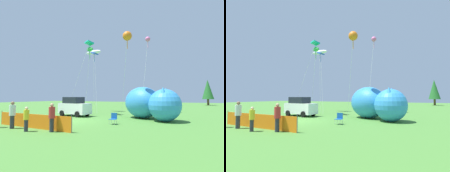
# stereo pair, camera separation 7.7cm
# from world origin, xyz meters

# --- Properties ---
(ground_plane) EXTENTS (120.00, 120.00, 0.00)m
(ground_plane) POSITION_xyz_m (0.00, 0.00, 0.00)
(ground_plane) COLOR #477F33
(parked_car) EXTENTS (4.14, 2.19, 2.21)m
(parked_car) POSITION_xyz_m (-2.70, 3.61, 1.08)
(parked_car) COLOR white
(parked_car) RESTS_ON ground
(folding_chair) EXTENTS (0.57, 0.57, 0.91)m
(folding_chair) POSITION_xyz_m (4.03, 0.15, 0.51)
(folding_chair) COLOR #1959A5
(folding_chair) RESTS_ON ground
(inflatable_cat) EXTENTS (6.73, 5.70, 3.28)m
(inflatable_cat) POSITION_xyz_m (5.85, 4.68, 1.52)
(inflatable_cat) COLOR #338CD8
(inflatable_cat) RESTS_ON ground
(safety_fence) EXTENTS (7.44, 0.29, 1.10)m
(safety_fence) POSITION_xyz_m (-0.46, -4.04, 0.50)
(safety_fence) COLOR orange
(safety_fence) RESTS_ON ground
(spectator_in_green_shirt) EXTENTS (0.40, 0.40, 1.82)m
(spectator_in_green_shirt) POSITION_xyz_m (1.86, -4.44, 1.00)
(spectator_in_green_shirt) COLOR #2D2D38
(spectator_in_green_shirt) RESTS_ON ground
(spectator_in_grey_shirt) EXTENTS (0.35, 0.35, 1.59)m
(spectator_in_grey_shirt) POSITION_xyz_m (0.28, -5.08, 0.87)
(spectator_in_grey_shirt) COLOR #2D2D38
(spectator_in_grey_shirt) RESTS_ON ground
(spectator_in_yellow_shirt) EXTENTS (0.42, 0.42, 1.91)m
(spectator_in_yellow_shirt) POSITION_xyz_m (-1.55, -4.79, 1.04)
(spectator_in_yellow_shirt) COLOR #2D2D38
(spectator_in_yellow_shirt) RESTS_ON ground
(kite_pink_octopus) EXTENTS (0.72, 3.13, 10.89)m
(kite_pink_octopus) POSITION_xyz_m (4.06, 11.48, 10.43)
(kite_pink_octopus) COLOR silver
(kite_pink_octopus) RESTS_ON ground
(kite_orange_flower) EXTENTS (1.92, 2.33, 8.78)m
(kite_orange_flower) POSITION_xyz_m (4.13, 3.14, 8.28)
(kite_orange_flower) COLOR silver
(kite_orange_flower) RESTS_ON ground
(kite_green_fish) EXTENTS (2.48, 2.51, 9.00)m
(kite_green_fish) POSITION_xyz_m (-2.12, 5.89, 8.38)
(kite_green_fish) COLOR silver
(kite_green_fish) RESTS_ON ground
(kite_white_ghost) EXTENTS (3.02, 1.53, 9.51)m
(kite_white_ghost) POSITION_xyz_m (-4.09, 9.89, 9.15)
(kite_white_ghost) COLOR silver
(kite_white_ghost) RESTS_ON ground
(kite_teal_diamond) EXTENTS (3.02, 1.96, 9.26)m
(kite_teal_diamond) POSITION_xyz_m (-1.92, 5.33, 8.86)
(kite_teal_diamond) COLOR silver
(kite_teal_diamond) RESTS_ON ground
(kite_blue_box) EXTENTS (2.38, 2.76, 9.20)m
(kite_blue_box) POSITION_xyz_m (-3.89, 9.90, 8.76)
(kite_blue_box) COLOR silver
(kite_blue_box) RESTS_ON ground
(horizon_tree_east) EXTENTS (2.84, 2.84, 6.79)m
(horizon_tree_east) POSITION_xyz_m (12.71, 39.94, 4.17)
(horizon_tree_east) COLOR brown
(horizon_tree_east) RESTS_ON ground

